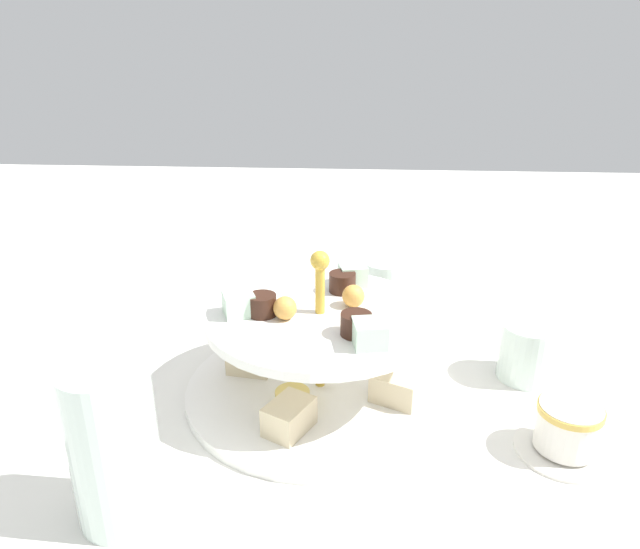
% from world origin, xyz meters
% --- Properties ---
extents(ground_plane, '(2.40, 2.40, 0.00)m').
position_xyz_m(ground_plane, '(0.00, 0.00, 0.00)').
color(ground_plane, silver).
extents(tiered_serving_stand, '(0.29, 0.29, 0.17)m').
position_xyz_m(tiered_serving_stand, '(0.00, -0.00, 0.04)').
color(tiered_serving_stand, white).
rests_on(tiered_serving_stand, ground_plane).
extents(water_glass_tall_right, '(0.07, 0.07, 0.14)m').
position_xyz_m(water_glass_tall_right, '(0.19, -0.15, 0.07)').
color(water_glass_tall_right, silver).
rests_on(water_glass_tall_right, ground_plane).
extents(water_glass_short_left, '(0.06, 0.06, 0.07)m').
position_xyz_m(water_glass_short_left, '(-0.05, 0.23, 0.03)').
color(water_glass_short_left, silver).
rests_on(water_glass_short_left, ground_plane).
extents(teacup_with_saucer, '(0.09, 0.09, 0.05)m').
position_xyz_m(teacup_with_saucer, '(0.08, 0.24, 0.02)').
color(teacup_with_saucer, white).
rests_on(teacup_with_saucer, ground_plane).
extents(butter_knife_left, '(0.16, 0.09, 0.00)m').
position_xyz_m(butter_knife_left, '(-0.14, -0.25, 0.00)').
color(butter_knife_left, silver).
rests_on(butter_knife_left, ground_plane).
extents(water_glass_mid_back, '(0.06, 0.06, 0.08)m').
position_xyz_m(water_glass_mid_back, '(-0.20, 0.08, 0.04)').
color(water_glass_mid_back, silver).
rests_on(water_glass_mid_back, ground_plane).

